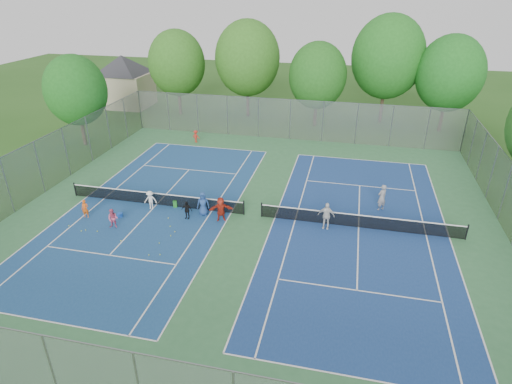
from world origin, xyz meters
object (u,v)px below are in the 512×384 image
net_left (156,199)px  net_right (359,221)px  ball_crate (120,215)px  instructor (382,198)px  ball_hopper (175,204)px

net_left → net_right: same height
ball_crate → net_right: bearing=7.8°
instructor → net_right: bearing=23.5°
net_right → instructor: bearing=62.9°
net_right → ball_crate: net_right is taller
net_left → instructor: size_ratio=6.74×
ball_crate → ball_hopper: bearing=34.4°
ball_hopper → net_right: bearing=0.1°
instructor → ball_hopper: bearing=-28.0°
net_right → ball_hopper: bearing=-179.9°
net_right → ball_crate: size_ratio=41.61×
net_left → instructor: bearing=10.2°
net_right → instructor: instructor is taller
instructor → net_left: bearing=-29.1°
net_left → ball_crate: 2.72m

